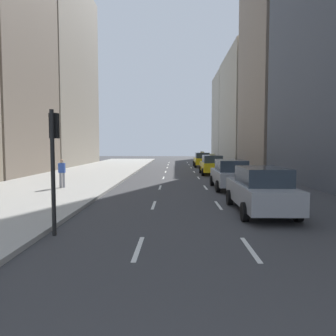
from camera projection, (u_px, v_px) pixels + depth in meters
name	position (u px, v px, depth m)	size (l,w,h in m)	color
sidewalk_left	(83.00, 176.00, 27.30)	(8.00, 66.00, 0.15)	#ADAAA3
lane_markings	(202.00, 182.00, 23.11)	(5.72, 56.00, 0.01)	white
building_row_right	(286.00, 39.00, 33.26)	(6.00, 73.97, 34.92)	gray
taxi_lead	(202.00, 160.00, 39.59)	(2.02, 4.40, 1.87)	yellow
taxi_second	(212.00, 165.00, 29.06)	(2.02, 4.40, 1.87)	yellow
sedan_black_near	(260.00, 190.00, 12.54)	(2.02, 4.99, 1.76)	#9EA0A5
sedan_silver_behind	(230.00, 174.00, 19.43)	(2.02, 4.80, 1.74)	#9EA0A5
pedestrian_far_walking	(62.00, 172.00, 18.98)	(0.36, 0.22, 1.65)	gray
traffic_light_pole	(54.00, 152.00, 9.34)	(0.24, 0.42, 3.60)	black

